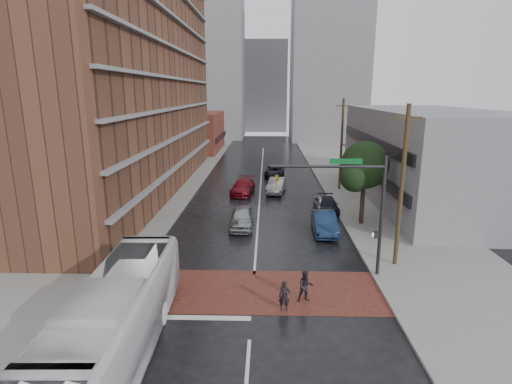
{
  "coord_description": "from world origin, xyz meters",
  "views": [
    {
      "loc": [
        0.72,
        -19.46,
        10.63
      ],
      "look_at": [
        -0.07,
        8.91,
        3.5
      ],
      "focal_mm": 28.0,
      "sensor_mm": 36.0,
      "label": 1
    }
  ],
  "objects_px": {
    "pedestrian_b": "(306,286)",
    "car_parked_mid": "(328,205)",
    "car_travel_a": "(242,218)",
    "car_parked_far": "(323,204)",
    "transit_bus": "(116,319)",
    "car_travel_c": "(243,187)",
    "car_parked_near": "(324,223)",
    "pedestrian_a": "(284,296)",
    "suv_travel": "(275,171)",
    "car_travel_b": "(276,185)"
  },
  "relations": [
    {
      "from": "transit_bus",
      "to": "car_parked_far",
      "type": "bearing_deg",
      "value": 60.32
    },
    {
      "from": "pedestrian_b",
      "to": "car_travel_b",
      "type": "bearing_deg",
      "value": 83.36
    },
    {
      "from": "car_travel_c",
      "to": "pedestrian_b",
      "type": "bearing_deg",
      "value": -71.93
    },
    {
      "from": "pedestrian_a",
      "to": "car_parked_mid",
      "type": "relative_size",
      "value": 0.37
    },
    {
      "from": "car_travel_b",
      "to": "car_travel_c",
      "type": "xyz_separation_m",
      "value": [
        -3.61,
        -0.69,
        -0.02
      ]
    },
    {
      "from": "car_travel_b",
      "to": "car_parked_near",
      "type": "relative_size",
      "value": 0.97
    },
    {
      "from": "car_travel_a",
      "to": "car_travel_c",
      "type": "xyz_separation_m",
      "value": [
        -0.55,
        10.96,
        -0.03
      ]
    },
    {
      "from": "car_parked_mid",
      "to": "car_parked_far",
      "type": "distance_m",
      "value": 0.44
    },
    {
      "from": "car_travel_a",
      "to": "car_parked_far",
      "type": "relative_size",
      "value": 1.25
    },
    {
      "from": "car_parked_far",
      "to": "car_travel_a",
      "type": "bearing_deg",
      "value": -149.09
    },
    {
      "from": "pedestrian_b",
      "to": "car_travel_a",
      "type": "bearing_deg",
      "value": 100.14
    },
    {
      "from": "car_travel_c",
      "to": "car_parked_near",
      "type": "relative_size",
      "value": 1.08
    },
    {
      "from": "suv_travel",
      "to": "car_parked_near",
      "type": "bearing_deg",
      "value": -73.91
    },
    {
      "from": "car_travel_a",
      "to": "car_parked_mid",
      "type": "height_order",
      "value": "car_travel_a"
    },
    {
      "from": "transit_bus",
      "to": "pedestrian_a",
      "type": "distance_m",
      "value": 7.99
    },
    {
      "from": "car_parked_near",
      "to": "car_parked_far",
      "type": "relative_size",
      "value": 1.31
    },
    {
      "from": "suv_travel",
      "to": "pedestrian_b",
      "type": "bearing_deg",
      "value": -81.32
    },
    {
      "from": "car_travel_b",
      "to": "pedestrian_a",
      "type": "bearing_deg",
      "value": -80.87
    },
    {
      "from": "transit_bus",
      "to": "car_travel_b",
      "type": "relative_size",
      "value": 2.58
    },
    {
      "from": "car_travel_c",
      "to": "car_parked_far",
      "type": "xyz_separation_m",
      "value": [
        7.78,
        -6.05,
        -0.13
      ]
    },
    {
      "from": "pedestrian_a",
      "to": "car_parked_far",
      "type": "relative_size",
      "value": 0.42
    },
    {
      "from": "car_travel_a",
      "to": "car_parked_near",
      "type": "bearing_deg",
      "value": -9.91
    },
    {
      "from": "pedestrian_b",
      "to": "car_travel_a",
      "type": "relative_size",
      "value": 0.36
    },
    {
      "from": "pedestrian_a",
      "to": "car_travel_a",
      "type": "xyz_separation_m",
      "value": [
        -2.93,
        12.59,
        0.01
      ]
    },
    {
      "from": "pedestrian_a",
      "to": "suv_travel",
      "type": "bearing_deg",
      "value": 94.5
    },
    {
      "from": "pedestrian_a",
      "to": "car_travel_c",
      "type": "bearing_deg",
      "value": 103.04
    },
    {
      "from": "car_travel_a",
      "to": "pedestrian_a",
      "type": "bearing_deg",
      "value": -77.29
    },
    {
      "from": "suv_travel",
      "to": "car_parked_far",
      "type": "height_order",
      "value": "suv_travel"
    },
    {
      "from": "car_parked_mid",
      "to": "transit_bus",
      "type": "bearing_deg",
      "value": -118.0
    },
    {
      "from": "pedestrian_b",
      "to": "car_travel_c",
      "type": "relative_size",
      "value": 0.32
    },
    {
      "from": "pedestrian_b",
      "to": "car_parked_near",
      "type": "distance_m",
      "value": 10.83
    },
    {
      "from": "pedestrian_a",
      "to": "car_parked_mid",
      "type": "distance_m",
      "value": 17.87
    },
    {
      "from": "car_travel_b",
      "to": "car_parked_near",
      "type": "distance_m",
      "value": 13.19
    },
    {
      "from": "car_travel_c",
      "to": "car_parked_near",
      "type": "height_order",
      "value": "car_parked_near"
    },
    {
      "from": "pedestrian_a",
      "to": "suv_travel",
      "type": "height_order",
      "value": "pedestrian_a"
    },
    {
      "from": "pedestrian_a",
      "to": "car_travel_a",
      "type": "bearing_deg",
      "value": 107.73
    },
    {
      "from": "car_travel_c",
      "to": "car_parked_far",
      "type": "bearing_deg",
      "value": -31.36
    },
    {
      "from": "car_travel_b",
      "to": "car_parked_mid",
      "type": "xyz_separation_m",
      "value": [
        4.53,
        -6.99,
        -0.16
      ]
    },
    {
      "from": "pedestrian_a",
      "to": "car_parked_near",
      "type": "height_order",
      "value": "car_parked_near"
    },
    {
      "from": "transit_bus",
      "to": "car_parked_near",
      "type": "height_order",
      "value": "transit_bus"
    },
    {
      "from": "car_parked_near",
      "to": "suv_travel",
      "type": "bearing_deg",
      "value": 99.81
    },
    {
      "from": "pedestrian_a",
      "to": "car_parked_near",
      "type": "bearing_deg",
      "value": 77.4
    },
    {
      "from": "pedestrian_a",
      "to": "car_travel_b",
      "type": "xyz_separation_m",
      "value": [
        0.14,
        24.24,
        -0.0
      ]
    },
    {
      "from": "car_parked_mid",
      "to": "car_travel_a",
      "type": "bearing_deg",
      "value": -147.44
    },
    {
      "from": "transit_bus",
      "to": "suv_travel",
      "type": "distance_m",
      "value": 37.23
    },
    {
      "from": "car_parked_near",
      "to": "car_parked_far",
      "type": "height_order",
      "value": "car_parked_near"
    },
    {
      "from": "pedestrian_b",
      "to": "car_parked_mid",
      "type": "height_order",
      "value": "pedestrian_b"
    },
    {
      "from": "car_travel_c",
      "to": "car_travel_b",
      "type": "bearing_deg",
      "value": 17.28
    },
    {
      "from": "car_parked_far",
      "to": "pedestrian_a",
      "type": "bearing_deg",
      "value": -107.08
    },
    {
      "from": "transit_bus",
      "to": "car_parked_near",
      "type": "bearing_deg",
      "value": 53.61
    }
  ]
}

